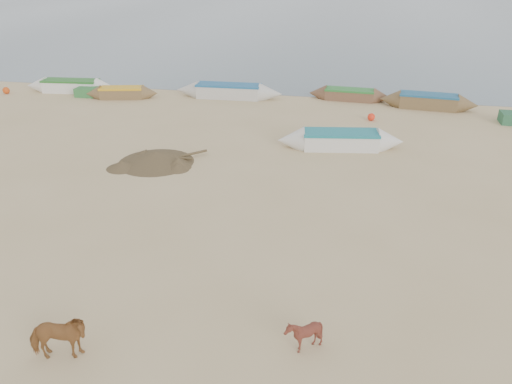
% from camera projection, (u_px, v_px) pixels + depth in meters
% --- Properties ---
extents(ground, '(140.00, 140.00, 0.00)m').
position_uv_depth(ground, '(230.00, 276.00, 15.25)').
color(ground, tan).
rests_on(ground, ground).
extents(sea, '(160.00, 160.00, 0.00)m').
position_uv_depth(sea, '(343.00, 12.00, 87.91)').
color(sea, slate).
rests_on(sea, ground).
extents(cow_adult, '(1.61, 1.04, 1.25)m').
position_uv_depth(cow_adult, '(58.00, 338.00, 11.87)').
color(cow_adult, brown).
rests_on(cow_adult, ground).
extents(calf_front, '(0.93, 0.84, 0.95)m').
position_uv_depth(calf_front, '(304.00, 334.00, 12.22)').
color(calf_front, '#58261C').
rests_on(calf_front, ground).
extents(near_canoe, '(6.51, 2.39, 0.88)m').
position_uv_depth(near_canoe, '(340.00, 140.00, 25.26)').
color(near_canoe, silver).
rests_on(near_canoe, ground).
extents(debris_pile, '(3.61, 3.61, 0.53)m').
position_uv_depth(debris_pile, '(156.00, 157.00, 23.58)').
color(debris_pile, brown).
rests_on(debris_pile, ground).
extents(waterline_canoes, '(57.41, 4.54, 0.95)m').
position_uv_depth(waterline_canoes, '(250.00, 94.00, 33.85)').
color(waterline_canoes, brown).
rests_on(waterline_canoes, ground).
extents(beach_clutter, '(42.62, 4.74, 0.64)m').
position_uv_depth(beach_clutter, '(347.00, 104.00, 31.88)').
color(beach_clutter, '#327138').
rests_on(beach_clutter, ground).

